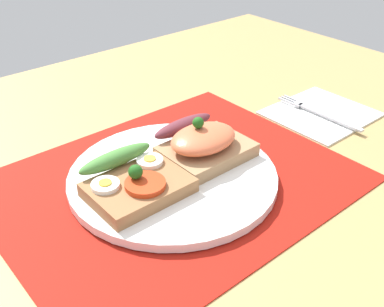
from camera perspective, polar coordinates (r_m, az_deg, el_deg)
The scene contains 7 objects.
ground_plane at distance 57.31cm, azimuth -2.29°, elevation -4.80°, with size 120.00×90.00×3.20cm, color tan.
placemat at distance 56.28cm, azimuth -2.33°, elevation -3.37°, with size 40.93×32.67×0.30cm, color #9E160D.
plate at distance 55.89cm, azimuth -2.35°, elevation -2.81°, with size 24.76×24.76×1.04cm, color white.
sandwich_egg_tomato at distance 52.40cm, azimuth -7.06°, elevation -3.30°, with size 10.73×9.47×3.82cm.
sandwich_salmon at distance 57.61cm, azimuth 1.30°, elevation 1.31°, with size 10.67×9.46×5.55cm.
napkin at distance 73.97cm, azimuth 15.34°, elevation 4.80°, with size 14.53×13.14×0.60cm, color white.
fork at distance 73.10cm, azimuth 14.87°, elevation 4.94°, with size 1.62×14.68×0.32cm.
Camera 1 is at (-27.96, -36.45, 32.66)cm, focal length 43.92 mm.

